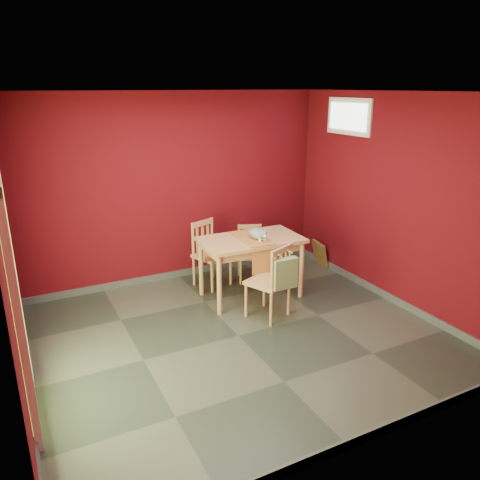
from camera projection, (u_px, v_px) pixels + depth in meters
name	position (u px, v px, depth m)	size (l,w,h in m)	color
ground	(238.00, 336.00, 5.42)	(4.50, 4.50, 0.00)	#2D342D
room_shell	(238.00, 332.00, 5.41)	(4.50, 4.50, 4.50)	#4F080F
doorway	(14.00, 299.00, 3.77)	(0.06, 1.01, 2.13)	#B7D838
window	(349.00, 116.00, 6.49)	(0.05, 0.90, 0.50)	white
outlet_plate	(271.00, 242.00, 7.70)	(0.08, 0.01, 0.12)	silver
dining_table	(251.00, 246.00, 6.23)	(1.36, 0.82, 0.83)	tan
table_runner	(256.00, 245.00, 6.11)	(0.38, 0.75, 0.38)	#A8622B
chair_far_left	(210.00, 253.00, 6.69)	(0.56, 0.56, 0.94)	tan
chair_far_right	(250.00, 252.00, 6.91)	(0.49, 0.49, 0.81)	tan
chair_near	(271.00, 280.00, 5.72)	(0.59, 0.59, 0.95)	tan
tote_bag	(285.00, 273.00, 5.52)	(0.31, 0.19, 0.44)	#758D5A
cat	(257.00, 232.00, 6.15)	(0.20, 0.37, 0.19)	slate
picture_frame	(320.00, 253.00, 7.51)	(0.19, 0.40, 0.39)	brown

